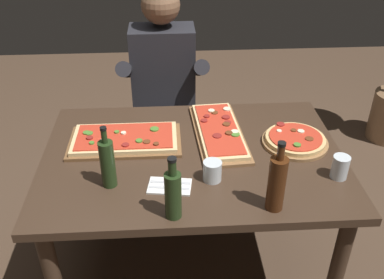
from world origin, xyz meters
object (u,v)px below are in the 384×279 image
Objects in this scene: dining_table at (193,171)px; diner_chair at (165,113)px; wine_bottle_dark at (173,193)px; oil_bottle_amber at (277,183)px; pizza_round_far at (295,140)px; pizza_rectangular_front at (125,140)px; seated_diner at (164,86)px; vinegar_bottle_green at (108,163)px; tumbler_near_camera at (212,172)px; tumbler_far_side at (340,167)px; pizza_rectangular_left at (219,131)px.

diner_chair reaches higher than dining_table.
oil_bottle_amber is at bearing 3.28° from wine_bottle_dark.
dining_table is 4.41× the size of pizza_round_far.
pizza_rectangular_front is at bearing 140.76° from oil_bottle_amber.
pizza_round_far is at bearing 65.59° from oil_bottle_amber.
dining_table is 1.05× the size of seated_diner.
pizza_rectangular_front is 0.81m from diner_chair.
tumbler_near_camera is at bearing 1.06° from vinegar_bottle_green.
wine_bottle_dark is 2.59× the size of tumbler_far_side.
diner_chair is 0.28m from seated_diner.
wine_bottle_dark is 0.34m from vinegar_bottle_green.
diner_chair is at bearing 77.57° from vinegar_bottle_green.
seated_diner reaches higher than pizza_rectangular_left.
pizza_rectangular_front is 0.94× the size of pizza_rectangular_left.
tumbler_far_side is (0.12, -0.27, 0.03)m from pizza_round_far.
oil_bottle_amber reaches higher than tumbler_far_side.
diner_chair is at bearing 91.35° from wine_bottle_dark.
pizza_rectangular_front is 0.65m from seated_diner.
wine_bottle_dark is 3.00× the size of tumbler_near_camera.
pizza_rectangular_front is 0.34m from vinegar_bottle_green.
tumbler_near_camera is 0.07× the size of seated_diner.
pizza_rectangular_front is at bearing 160.78° from tumbler_far_side.
pizza_round_far is 0.92m from seated_diner.
pizza_rectangular_left is 6.35× the size of tumbler_near_camera.
tumbler_far_side is 0.12× the size of diner_chair.
tumbler_far_side is at bearing -19.22° from pizza_rectangular_front.
tumbler_near_camera is at bearing -79.15° from diner_chair.
diner_chair reaches higher than pizza_rectangular_left.
vinegar_bottle_green is (-0.26, 0.21, 0.00)m from wine_bottle_dark.
seated_diner is at bearing 128.36° from tumbler_far_side.
seated_diner is at bearing 76.04° from vinegar_bottle_green.
seated_diner is (0.00, -0.12, 0.26)m from diner_chair.
vinegar_bottle_green reaches higher than pizza_round_far.
pizza_rectangular_front is 0.41× the size of seated_diner.
pizza_rectangular_left and pizza_round_far have the same top height.
seated_diner is (-0.63, 0.68, -0.02)m from pizza_round_far.
pizza_round_far is 0.77m from wine_bottle_dark.
tumbler_far_side is (0.98, -0.01, -0.06)m from vinegar_bottle_green.
pizza_rectangular_left is 1.88× the size of oil_bottle_amber.
pizza_round_far is at bearing 6.87° from dining_table.
pizza_rectangular_left is 0.63m from seated_diner.
seated_diner is at bearing 72.86° from pizza_rectangular_front.
vinegar_bottle_green is at bearing -103.96° from seated_diner.
pizza_round_far is at bearing -51.62° from diner_chair.
tumbler_far_side reaches higher than dining_table.
vinegar_bottle_green is at bearing -150.80° from dining_table.
pizza_rectangular_left is at bearing -64.62° from seated_diner.
oil_bottle_amber is (0.16, -0.55, 0.10)m from pizza_rectangular_left.
diner_chair is at bearing 90.00° from seated_diner.
wine_bottle_dark reaches higher than diner_chair.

